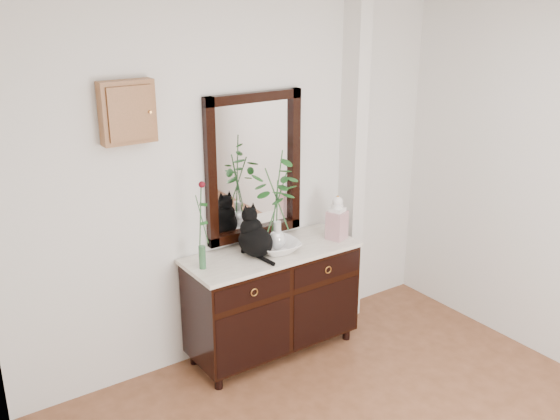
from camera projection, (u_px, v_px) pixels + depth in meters
wall_back at (242, 180)px, 4.59m from camera, size 3.60×0.04×2.70m
pilaster at (352, 163)px, 5.06m from camera, size 0.12×0.20×2.70m
sideboard at (273, 296)px, 4.74m from camera, size 1.33×0.52×0.82m
wall_mirror at (254, 167)px, 4.61m from camera, size 0.80×0.06×1.10m
key_cabinet at (127, 112)px, 3.91m from camera, size 0.35×0.10×0.40m
cat at (255, 232)px, 4.48m from camera, size 0.28×0.33×0.36m
lotus_bowl at (277, 247)px, 4.59m from camera, size 0.37×0.37×0.08m
vase_branches at (277, 200)px, 4.47m from camera, size 0.40×0.40×0.76m
bud_vase_rose at (201, 225)px, 4.22m from camera, size 0.10×0.10×0.64m
ginger_jar at (337, 217)px, 4.79m from camera, size 0.17×0.17×0.35m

